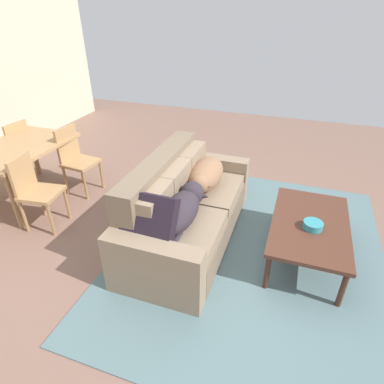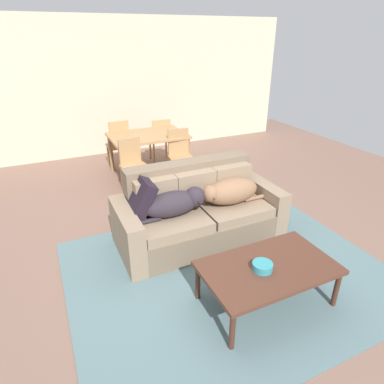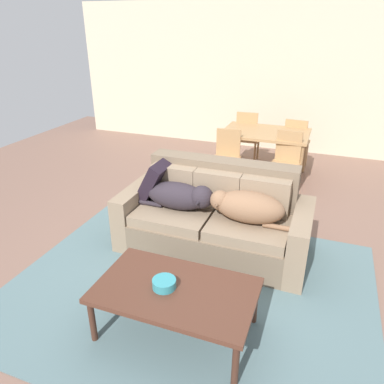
{
  "view_description": "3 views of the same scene",
  "coord_description": "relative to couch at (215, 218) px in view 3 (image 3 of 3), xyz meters",
  "views": [
    {
      "loc": [
        -2.58,
        -0.89,
        2.31
      ],
      "look_at": [
        0.18,
        0.07,
        0.57
      ],
      "focal_mm": 29.99,
      "sensor_mm": 36.0,
      "label": 1
    },
    {
      "loc": [
        -1.44,
        -3.05,
        2.36
      ],
      "look_at": [
        -0.04,
        -0.05,
        0.76
      ],
      "focal_mm": 30.75,
      "sensor_mm": 36.0,
      "label": 2
    },
    {
      "loc": [
        1.12,
        -3.19,
        2.28
      ],
      "look_at": [
        -0.09,
        0.02,
        0.69
      ],
      "focal_mm": 34.1,
      "sensor_mm": 36.0,
      "label": 3
    }
  ],
  "objects": [
    {
      "name": "dog_on_left_cushion",
      "position": [
        -0.34,
        -0.12,
        0.27
      ],
      "size": [
        0.86,
        0.35,
        0.31
      ],
      "rotation": [
        0.0,
        0.0,
        -0.0
      ],
      "color": "#2C252D",
      "rests_on": "couch"
    },
    {
      "name": "bowl_on_coffee_table",
      "position": [
        0.01,
        -1.32,
        0.11
      ],
      "size": [
        0.18,
        0.18,
        0.07
      ],
      "primitive_type": "cylinder",
      "color": "teal",
      "rests_on": "coffee_table"
    },
    {
      "name": "ground_plane",
      "position": [
        -0.13,
        -0.15,
        -0.36
      ],
      "size": [
        10.0,
        10.0,
        0.0
      ],
      "primitive_type": "plane",
      "color": "#7D5C4E"
    },
    {
      "name": "dining_chair_near_right",
      "position": [
        0.51,
        1.75,
        0.14
      ],
      "size": [
        0.44,
        0.44,
        0.91
      ],
      "rotation": [
        0.0,
        0.0,
        -0.09
      ],
      "color": "tan",
      "rests_on": "ground"
    },
    {
      "name": "dining_chair_near_left",
      "position": [
        -0.34,
        1.67,
        0.13
      ],
      "size": [
        0.45,
        0.45,
        0.87
      ],
      "rotation": [
        0.0,
        0.0,
        0.14
      ],
      "color": "tan",
      "rests_on": "ground"
    },
    {
      "name": "throw_pillow_by_left_arm",
      "position": [
        -0.72,
        0.05,
        0.33
      ],
      "size": [
        0.35,
        0.48,
        0.48
      ],
      "primitive_type": "cube",
      "rotation": [
        0.0,
        0.49,
        -0.02
      ],
      "color": "black",
      "rests_on": "couch"
    },
    {
      "name": "dining_table",
      "position": [
        0.11,
        2.27,
        0.33
      ],
      "size": [
        1.32,
        0.91,
        0.75
      ],
      "color": "tan",
      "rests_on": "ground"
    },
    {
      "name": "dog_on_right_cushion",
      "position": [
        0.36,
        -0.13,
        0.27
      ],
      "size": [
        0.87,
        0.36,
        0.31
      ],
      "rotation": [
        0.0,
        0.0,
        -0.0
      ],
      "color": "#856045",
      "rests_on": "couch"
    },
    {
      "name": "dining_chair_far_left",
      "position": [
        -0.29,
        2.82,
        0.15
      ],
      "size": [
        0.42,
        0.42,
        0.93
      ],
      "rotation": [
        0.0,
        0.0,
        3.19
      ],
      "color": "tan",
      "rests_on": "ground"
    },
    {
      "name": "dining_chair_far_right",
      "position": [
        0.54,
        2.81,
        0.14
      ],
      "size": [
        0.44,
        0.44,
        0.87
      ],
      "rotation": [
        0.0,
        0.0,
        3.04
      ],
      "color": "tan",
      "rests_on": "ground"
    },
    {
      "name": "back_partition",
      "position": [
        -0.13,
        3.85,
        0.99
      ],
      "size": [
        8.0,
        0.12,
        2.7
      ],
      "primitive_type": "cube",
      "color": "beige",
      "rests_on": "ground"
    },
    {
      "name": "couch",
      "position": [
        0.0,
        0.0,
        0.0
      ],
      "size": [
        2.01,
        0.91,
        0.94
      ],
      "rotation": [
        0.0,
        0.0,
        -0.0
      ],
      "color": "#705E4A",
      "rests_on": "ground"
    },
    {
      "name": "area_rug",
      "position": [
        -0.0,
        -0.77,
        -0.35
      ],
      "size": [
        3.34,
        2.69,
        0.01
      ],
      "primitive_type": "cube",
      "rotation": [
        0.0,
        0.0,
        -0.0
      ],
      "color": "slate",
      "rests_on": "ground"
    },
    {
      "name": "coffee_table",
      "position": [
        0.09,
        -1.3,
        0.04
      ],
      "size": [
        1.23,
        0.73,
        0.44
      ],
      "color": "#502D20",
      "rests_on": "ground"
    }
  ]
}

